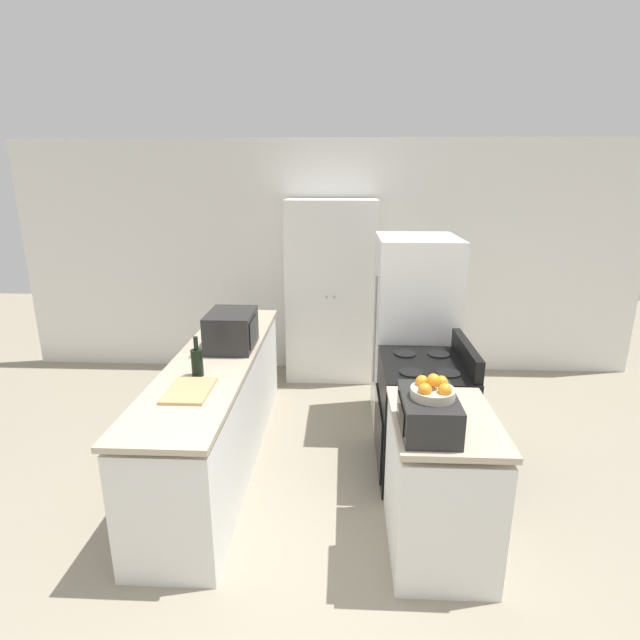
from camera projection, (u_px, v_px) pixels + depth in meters
ground_plane at (303, 612)px, 2.65m from camera, size 14.00×14.00×0.00m
wall_back at (327, 259)px, 5.65m from camera, size 7.00×0.06×2.60m
counter_left at (218, 411)px, 3.94m from camera, size 0.60×2.69×0.89m
counter_right at (439, 487)px, 2.99m from camera, size 0.60×0.84×0.89m
pantry_cabinet at (331, 292)px, 5.46m from camera, size 0.97×0.50×1.97m
stove at (422, 417)px, 3.78m from camera, size 0.66×0.79×1.05m
refrigerator at (413, 333)px, 4.47m from camera, size 0.71×0.80×1.72m
microwave at (232, 330)px, 3.95m from camera, size 0.36×0.47×0.30m
wine_bottle at (197, 361)px, 3.42m from camera, size 0.08×0.08×0.28m
toaster_oven at (428, 413)px, 2.68m from camera, size 0.30×0.44×0.20m
fruit_bowl at (433, 390)px, 2.63m from camera, size 0.24×0.24×0.13m
cutting_board at (189, 391)px, 3.18m from camera, size 0.27×0.40×0.02m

